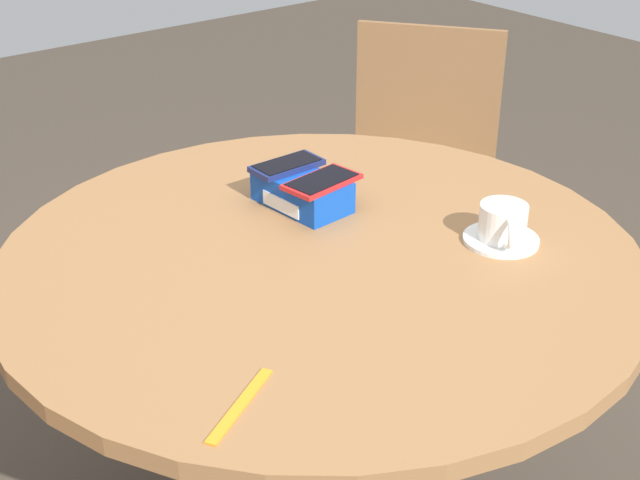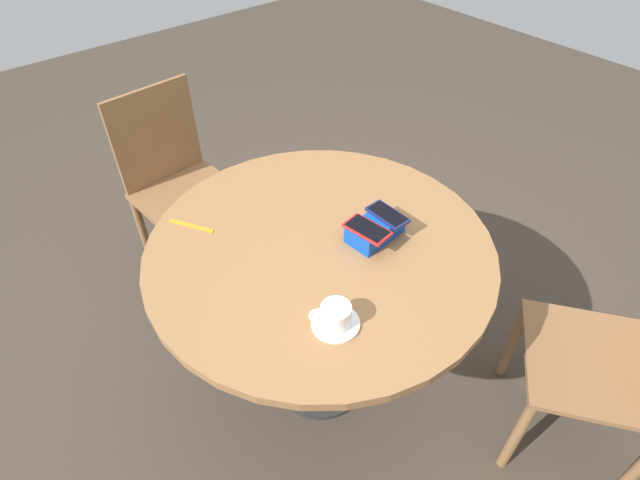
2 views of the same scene
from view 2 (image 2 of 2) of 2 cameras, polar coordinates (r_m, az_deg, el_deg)
ground_plane at (r=2.14m, az=0.00°, el=-15.15°), size 8.00×8.00×0.00m
round_table at (r=1.63m, az=0.00°, el=-3.02°), size 1.10×1.10×0.74m
phone_box at (r=1.58m, az=6.31°, el=1.21°), size 0.19×0.12×0.06m
phone_navy at (r=1.59m, az=7.71°, el=2.88°), size 0.07×0.14×0.01m
phone_red at (r=1.53m, az=5.41°, el=1.24°), size 0.09×0.15×0.01m
saucer at (r=1.35m, az=1.79°, el=-9.50°), size 0.13×0.13×0.01m
coffee_cup at (r=1.32m, az=1.71°, el=-8.54°), size 0.10×0.09×0.06m
lanyard_strap at (r=1.68m, az=-14.51°, el=1.60°), size 0.09×0.15×0.00m
chair_near_window at (r=1.89m, az=31.10°, el=-11.92°), size 0.60×0.60×0.84m
chair_far_side at (r=2.30m, az=-15.58°, el=5.68°), size 0.43×0.43×0.91m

